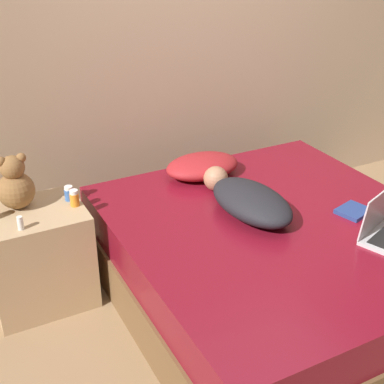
% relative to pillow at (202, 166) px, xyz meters
% --- Properties ---
extents(ground_plane, '(12.00, 12.00, 0.00)m').
position_rel_pillow_xyz_m(ground_plane, '(0.10, -0.73, -0.59)').
color(ground_plane, '#937551').
extents(wall_back, '(8.00, 0.06, 2.60)m').
position_rel_pillow_xyz_m(wall_back, '(0.10, 0.50, 0.71)').
color(wall_back, tan).
rests_on(wall_back, ground_plane).
extents(bed, '(1.75, 1.90, 0.52)m').
position_rel_pillow_xyz_m(bed, '(0.10, -0.73, -0.33)').
color(bed, brown).
rests_on(bed, ground_plane).
extents(nightstand, '(0.56, 0.46, 0.59)m').
position_rel_pillow_xyz_m(nightstand, '(-1.12, -0.10, -0.29)').
color(nightstand, tan).
rests_on(nightstand, ground_plane).
extents(pillow, '(0.49, 0.34, 0.14)m').
position_rel_pillow_xyz_m(pillow, '(0.00, 0.00, 0.00)').
color(pillow, maroon).
rests_on(pillow, bed).
extents(person_lying, '(0.37, 0.75, 0.16)m').
position_rel_pillow_xyz_m(person_lying, '(0.00, -0.54, 0.01)').
color(person_lying, black).
rests_on(person_lying, bed).
extents(teddy_bear, '(0.20, 0.20, 0.31)m').
position_rel_pillow_xyz_m(teddy_bear, '(-1.17, -0.01, 0.14)').
color(teddy_bear, brown).
rests_on(teddy_bear, nightstand).
extents(bottle_orange, '(0.05, 0.05, 0.10)m').
position_rel_pillow_xyz_m(bottle_orange, '(-0.89, -0.14, 0.05)').
color(bottle_orange, orange).
rests_on(bottle_orange, nightstand).
extents(bottle_white, '(0.03, 0.03, 0.07)m').
position_rel_pillow_xyz_m(bottle_white, '(-1.21, -0.27, 0.04)').
color(bottle_white, white).
rests_on(bottle_white, nightstand).
extents(bottle_blue, '(0.05, 0.05, 0.08)m').
position_rel_pillow_xyz_m(bottle_blue, '(-0.89, -0.06, 0.04)').
color(bottle_blue, '#3866B2').
rests_on(bottle_blue, nightstand).
extents(book, '(0.21, 0.19, 0.02)m').
position_rel_pillow_xyz_m(book, '(0.53, -0.83, -0.06)').
color(book, navy).
rests_on(book, bed).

